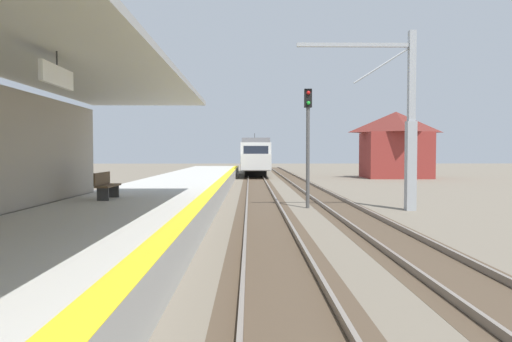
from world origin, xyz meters
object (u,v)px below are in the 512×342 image
approaching_train (255,155)px  rail_signal_post (308,135)px  distant_trackside_house (396,143)px  catenary_pylon_far_side (404,125)px  platform_bench (106,185)px

approaching_train → rail_signal_post: (1.94, -32.79, 1.02)m
rail_signal_post → distant_trackside_house: bearing=65.5°
rail_signal_post → catenary_pylon_far_side: bearing=-12.9°
catenary_pylon_far_side → platform_bench: bearing=-159.7°
approaching_train → platform_bench: bearing=-98.0°
approaching_train → catenary_pylon_far_side: catenary_pylon_far_side is taller
distant_trackside_house → platform_bench: bearing=-121.8°
approaching_train → rail_signal_post: rail_signal_post is taller
approaching_train → platform_bench: size_ratio=12.25×
catenary_pylon_far_side → platform_bench: 12.15m
catenary_pylon_far_side → rail_signal_post: bearing=167.1°
rail_signal_post → distant_trackside_house: (11.57, 25.34, 0.14)m
approaching_train → catenary_pylon_far_side: bearing=-80.1°
catenary_pylon_far_side → distant_trackside_house: catenary_pylon_far_side is taller
distant_trackside_house → approaching_train: bearing=151.1°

